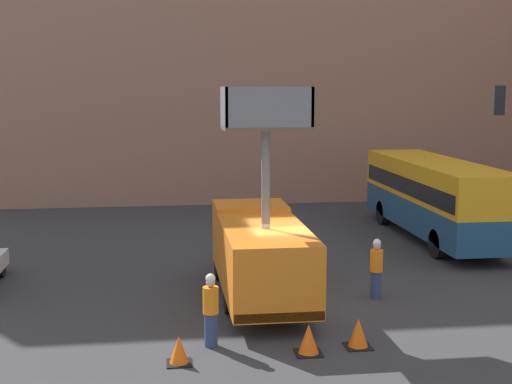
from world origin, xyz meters
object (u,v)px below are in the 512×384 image
at_px(road_worker_directing, 376,269).
at_px(traffic_cone_mid_road, 309,340).
at_px(road_worker_near_truck, 211,310).
at_px(utility_truck, 260,249).
at_px(traffic_cone_near_truck, 179,351).
at_px(city_bus, 434,193).
at_px(traffic_cone_far_side, 358,333).

relative_size(road_worker_directing, traffic_cone_mid_road, 2.50).
height_order(road_worker_near_truck, traffic_cone_mid_road, road_worker_near_truck).
xyz_separation_m(utility_truck, traffic_cone_near_truck, (-2.50, -4.62, -1.22)).
bearing_deg(road_worker_near_truck, city_bus, 98.53).
bearing_deg(road_worker_directing, utility_truck, 157.04).
distance_m(utility_truck, road_worker_near_truck, 4.04).
bearing_deg(road_worker_near_truck, traffic_cone_mid_road, 30.82).
relative_size(traffic_cone_near_truck, traffic_cone_mid_road, 0.90).
bearing_deg(city_bus, traffic_cone_far_side, 140.26).
bearing_deg(city_bus, road_worker_directing, 137.54).
height_order(traffic_cone_mid_road, traffic_cone_far_side, same).
distance_m(utility_truck, traffic_cone_mid_road, 4.59).
bearing_deg(utility_truck, city_bus, 42.37).
bearing_deg(road_worker_directing, road_worker_near_truck, -164.88).
xyz_separation_m(city_bus, road_worker_directing, (-4.83, -7.85, -1.00)).
distance_m(road_worker_near_truck, traffic_cone_far_side, 3.60).
distance_m(utility_truck, traffic_cone_far_side, 4.67).
bearing_deg(traffic_cone_mid_road, traffic_cone_far_side, 12.01).
relative_size(road_worker_near_truck, traffic_cone_far_side, 2.50).
bearing_deg(traffic_cone_near_truck, road_worker_directing, 36.01).
bearing_deg(traffic_cone_mid_road, city_bus, 57.12).
relative_size(city_bus, traffic_cone_near_truck, 16.27).
bearing_deg(road_worker_near_truck, traffic_cone_near_truck, -77.81).
xyz_separation_m(road_worker_near_truck, road_worker_directing, (5.12, 3.29, 0.00)).
distance_m(road_worker_near_truck, road_worker_directing, 6.09).
bearing_deg(traffic_cone_far_side, city_bus, 61.10).
height_order(road_worker_near_truck, traffic_cone_far_side, road_worker_near_truck).
bearing_deg(traffic_cone_near_truck, traffic_cone_far_side, 6.47).
bearing_deg(utility_truck, traffic_cone_near_truck, -118.40).
height_order(utility_truck, road_worker_directing, utility_truck).
xyz_separation_m(city_bus, road_worker_near_truck, (-9.95, -11.14, -1.00)).
height_order(road_worker_near_truck, traffic_cone_near_truck, road_worker_near_truck).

